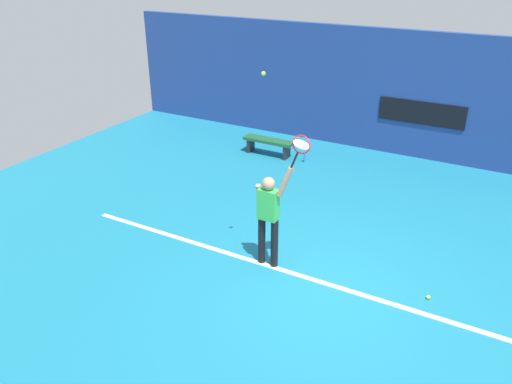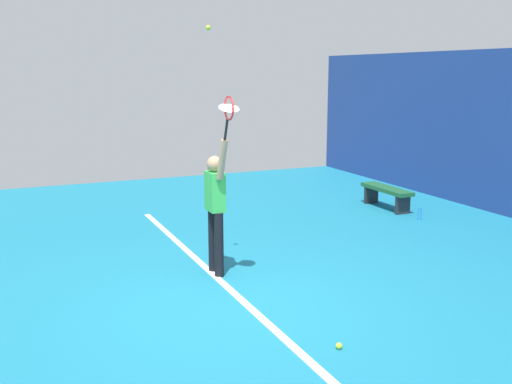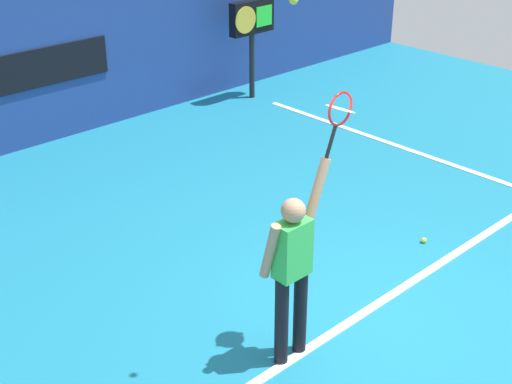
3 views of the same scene
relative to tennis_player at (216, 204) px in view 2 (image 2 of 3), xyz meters
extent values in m
plane|color=teal|center=(1.10, -0.26, -1.01)|extent=(18.00, 18.00, 0.00)
cube|color=white|center=(1.10, -0.06, -1.00)|extent=(10.00, 0.10, 0.01)
cylinder|color=black|center=(-0.13, 0.00, -0.55)|extent=(0.13, 0.13, 0.92)
cylinder|color=black|center=(0.12, 0.00, -0.55)|extent=(0.13, 0.13, 0.92)
cube|color=green|center=(-0.01, 0.00, 0.18)|extent=(0.34, 0.20, 0.55)
sphere|color=tan|center=(-0.01, 0.00, 0.57)|extent=(0.22, 0.22, 0.22)
cylinder|color=tan|center=(0.29, 0.00, 0.67)|extent=(0.29, 0.09, 0.57)
cylinder|color=tan|center=(-0.21, 0.08, 0.21)|extent=(0.09, 0.23, 0.58)
cylinder|color=black|center=(0.45, 0.00, 1.08)|extent=(0.14, 0.03, 0.29)
torus|color=red|center=(0.55, 0.00, 1.36)|extent=(0.40, 0.02, 0.40)
cylinder|color=silver|center=(0.55, 0.00, 1.36)|extent=(0.25, 0.27, 0.10)
sphere|color=#CCE033|center=(-0.10, -0.04, 2.38)|extent=(0.07, 0.07, 0.07)
cube|color=#1E592D|center=(-2.45, 4.68, -0.60)|extent=(1.40, 0.36, 0.08)
cube|color=#262628|center=(-3.00, 4.68, -0.83)|extent=(0.08, 0.32, 0.37)
cube|color=#262628|center=(-1.90, 4.68, -0.83)|extent=(0.08, 0.32, 0.37)
cylinder|color=#338CD8|center=(-1.36, 4.68, -0.89)|extent=(0.07, 0.07, 0.24)
sphere|color=#CCE033|center=(2.72, 0.36, -0.98)|extent=(0.07, 0.07, 0.07)
camera|label=1|loc=(3.48, -6.74, 4.09)|focal=35.55mm
camera|label=2|loc=(7.63, -2.75, 1.82)|focal=41.86mm
camera|label=3|loc=(-4.03, -3.78, 3.49)|focal=50.67mm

